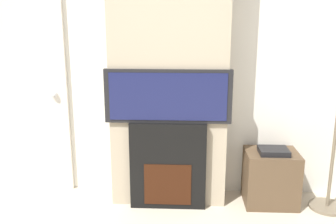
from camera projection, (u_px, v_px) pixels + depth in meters
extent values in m
cube|color=silver|center=(170.00, 59.00, 3.61)|extent=(6.00, 0.06, 2.70)
cube|color=tan|center=(169.00, 62.00, 3.41)|extent=(1.07, 0.35, 2.70)
cube|color=black|center=(168.00, 165.00, 3.47)|extent=(0.70, 0.14, 0.82)
cube|color=#33160A|center=(168.00, 185.00, 3.44)|extent=(0.43, 0.01, 0.40)
cube|color=black|center=(168.00, 96.00, 3.31)|extent=(1.13, 0.06, 0.48)
cube|color=#191E4C|center=(168.00, 97.00, 3.28)|extent=(1.04, 0.01, 0.42)
cylinder|color=#726651|center=(327.00, 207.00, 3.52)|extent=(0.33, 0.33, 0.03)
cylinder|color=#726651|center=(336.00, 130.00, 3.33)|extent=(0.03, 0.03, 1.49)
cube|color=brown|center=(270.00, 178.00, 3.56)|extent=(0.49, 0.40, 0.52)
cube|color=black|center=(274.00, 151.00, 3.46)|extent=(0.27, 0.22, 0.05)
cube|color=silver|center=(27.00, 90.00, 3.69)|extent=(0.80, 0.04, 2.10)
sphere|color=silver|center=(54.00, 95.00, 3.65)|extent=(0.06, 0.06, 0.06)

